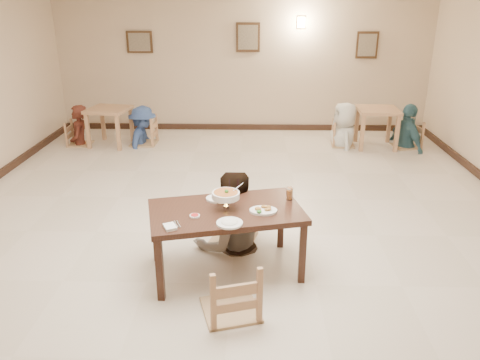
{
  "coord_description": "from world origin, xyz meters",
  "views": [
    {
      "loc": [
        0.2,
        -5.26,
        2.8
      ],
      "look_at": [
        0.07,
        -0.1,
        0.77
      ],
      "focal_mm": 35.0,
      "sensor_mm": 36.0,
      "label": 1
    }
  ],
  "objects_px": {
    "bg_chair_rr": "(409,122)",
    "bg_diner_c": "(346,103)",
    "main_table": "(226,216)",
    "bg_diner_b": "(141,106)",
    "bg_chair_lr": "(142,118)",
    "bg_table_right": "(378,116)",
    "curry_warmer": "(226,195)",
    "drink_glass": "(290,194)",
    "bg_diner_d": "(411,104)",
    "bg_table_left": "(109,115)",
    "bg_chair_rl": "(345,123)",
    "bg_diner_a": "(76,105)",
    "chair_far": "(233,200)",
    "main_diner": "(230,172)",
    "chair_near": "(230,262)",
    "bg_chair_ll": "(78,123)"
  },
  "relations": [
    {
      "from": "bg_chair_rr",
      "to": "bg_diner_c",
      "type": "distance_m",
      "value": 1.3
    },
    {
      "from": "main_table",
      "to": "bg_diner_b",
      "type": "xyz_separation_m",
      "value": [
        -1.93,
        4.67,
        0.12
      ]
    },
    {
      "from": "main_table",
      "to": "bg_chair_lr",
      "type": "bearing_deg",
      "value": 98.78
    },
    {
      "from": "main_table",
      "to": "bg_table_right",
      "type": "distance_m",
      "value": 5.36
    },
    {
      "from": "main_table",
      "to": "bg_chair_lr",
      "type": "xyz_separation_m",
      "value": [
        -1.93,
        4.67,
        -0.12
      ]
    },
    {
      "from": "main_table",
      "to": "bg_chair_rr",
      "type": "bearing_deg",
      "value": 40.35
    },
    {
      "from": "bg_diner_c",
      "to": "bg_chair_rr",
      "type": "bearing_deg",
      "value": 83.28
    },
    {
      "from": "curry_warmer",
      "to": "drink_glass",
      "type": "relative_size",
      "value": 2.3
    },
    {
      "from": "bg_diner_b",
      "to": "bg_diner_d",
      "type": "bearing_deg",
      "value": -83.35
    },
    {
      "from": "main_table",
      "to": "bg_table_left",
      "type": "xyz_separation_m",
      "value": [
        -2.57,
        4.59,
        -0.04
      ]
    },
    {
      "from": "bg_chair_rl",
      "to": "bg_diner_a",
      "type": "bearing_deg",
      "value": 95.29
    },
    {
      "from": "bg_table_right",
      "to": "bg_chair_rr",
      "type": "bearing_deg",
      "value": -0.83
    },
    {
      "from": "chair_far",
      "to": "bg_table_left",
      "type": "distance_m",
      "value": 4.7
    },
    {
      "from": "main_diner",
      "to": "bg_chair_rr",
      "type": "relative_size",
      "value": 1.87
    },
    {
      "from": "chair_near",
      "to": "bg_diner_b",
      "type": "relative_size",
      "value": 0.7
    },
    {
      "from": "chair_near",
      "to": "bg_table_right",
      "type": "distance_m",
      "value": 5.95
    },
    {
      "from": "bg_table_left",
      "to": "bg_diner_b",
      "type": "height_order",
      "value": "bg_diner_b"
    },
    {
      "from": "bg_chair_rl",
      "to": "bg_chair_lr",
      "type": "bearing_deg",
      "value": 94.36
    },
    {
      "from": "bg_diner_b",
      "to": "bg_diner_c",
      "type": "height_order",
      "value": "bg_diner_c"
    },
    {
      "from": "chair_near",
      "to": "curry_warmer",
      "type": "height_order",
      "value": "chair_near"
    },
    {
      "from": "main_diner",
      "to": "bg_chair_rl",
      "type": "xyz_separation_m",
      "value": [
        2.07,
        4.09,
        -0.46
      ]
    },
    {
      "from": "bg_chair_rr",
      "to": "bg_diner_c",
      "type": "xyz_separation_m",
      "value": [
        -1.24,
        0.06,
        0.37
      ]
    },
    {
      "from": "main_diner",
      "to": "bg_table_left",
      "type": "distance_m",
      "value": 4.78
    },
    {
      "from": "bg_table_right",
      "to": "bg_chair_rl",
      "type": "xyz_separation_m",
      "value": [
        -0.62,
        0.05,
        -0.16
      ]
    },
    {
      "from": "bg_table_left",
      "to": "curry_warmer",
      "type": "bearing_deg",
      "value": -60.65
    },
    {
      "from": "bg_table_left",
      "to": "drink_glass",
      "type": "bearing_deg",
      "value": -53.02
    },
    {
      "from": "chair_far",
      "to": "bg_table_left",
      "type": "relative_size",
      "value": 1.26
    },
    {
      "from": "bg_table_right",
      "to": "bg_diner_a",
      "type": "bearing_deg",
      "value": -179.65
    },
    {
      "from": "bg_table_right",
      "to": "drink_glass",
      "type": "bearing_deg",
      "value": -115.12
    },
    {
      "from": "bg_table_right",
      "to": "curry_warmer",
      "type": "bearing_deg",
      "value": -120.54
    },
    {
      "from": "chair_far",
      "to": "bg_chair_ll",
      "type": "xyz_separation_m",
      "value": [
        -3.25,
        3.9,
        -0.09
      ]
    },
    {
      "from": "bg_diner_b",
      "to": "main_table",
      "type": "bearing_deg",
      "value": -150.19
    },
    {
      "from": "main_diner",
      "to": "chair_near",
      "type": "bearing_deg",
      "value": 73.33
    },
    {
      "from": "chair_near",
      "to": "bg_diner_d",
      "type": "distance_m",
      "value": 6.25
    },
    {
      "from": "drink_glass",
      "to": "bg_chair_lr",
      "type": "relative_size",
      "value": 0.13
    },
    {
      "from": "bg_table_right",
      "to": "bg_chair_ll",
      "type": "distance_m",
      "value": 5.93
    },
    {
      "from": "main_table",
      "to": "bg_table_right",
      "type": "xyz_separation_m",
      "value": [
        2.72,
        4.62,
        -0.02
      ]
    },
    {
      "from": "main_diner",
      "to": "bg_diner_a",
      "type": "bearing_deg",
      "value": -70.13
    },
    {
      "from": "bg_diner_c",
      "to": "bg_diner_a",
      "type": "bearing_deg",
      "value": -92.78
    },
    {
      "from": "bg_chair_lr",
      "to": "bg_diner_a",
      "type": "bearing_deg",
      "value": -84.39
    },
    {
      "from": "main_table",
      "to": "bg_table_left",
      "type": "height_order",
      "value": "bg_table_left"
    },
    {
      "from": "chair_far",
      "to": "main_diner",
      "type": "height_order",
      "value": "main_diner"
    },
    {
      "from": "bg_chair_ll",
      "to": "chair_near",
      "type": "bearing_deg",
      "value": -149.24
    },
    {
      "from": "bg_chair_lr",
      "to": "bg_diner_a",
      "type": "xyz_separation_m",
      "value": [
        -1.28,
        -0.09,
        0.27
      ]
    },
    {
      "from": "bg_chair_ll",
      "to": "bg_diner_a",
      "type": "bearing_deg",
      "value": -0.0
    },
    {
      "from": "main_table",
      "to": "drink_glass",
      "type": "height_order",
      "value": "drink_glass"
    },
    {
      "from": "bg_chair_ll",
      "to": "bg_diner_c",
      "type": "bearing_deg",
      "value": -90.09
    },
    {
      "from": "bg_chair_lr",
      "to": "bg_diner_c",
      "type": "height_order",
      "value": "bg_diner_c"
    },
    {
      "from": "bg_table_right",
      "to": "bg_diner_c",
      "type": "height_order",
      "value": "bg_diner_c"
    },
    {
      "from": "drink_glass",
      "to": "bg_table_right",
      "type": "height_order",
      "value": "drink_glass"
    }
  ]
}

